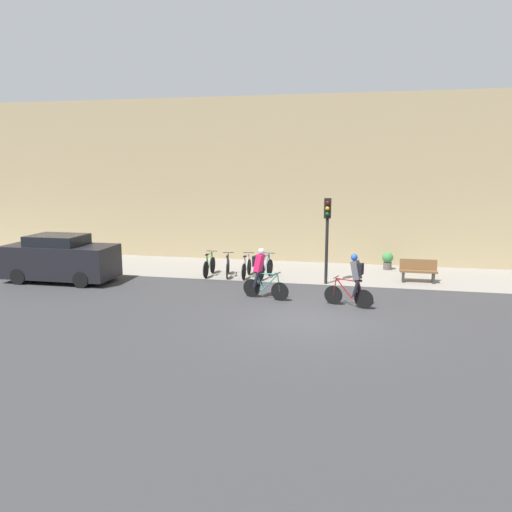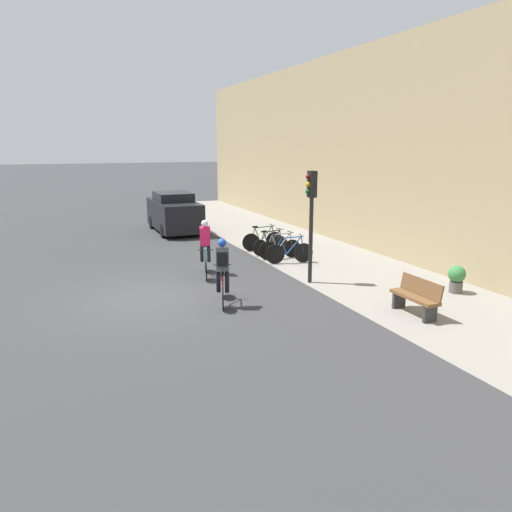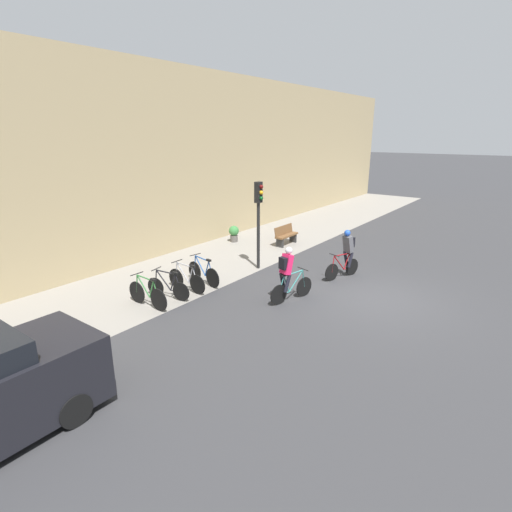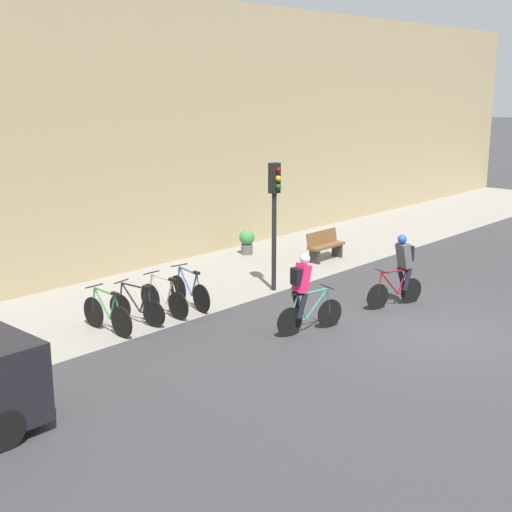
% 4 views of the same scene
% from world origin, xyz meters
% --- Properties ---
extents(ground, '(200.00, 200.00, 0.00)m').
position_xyz_m(ground, '(0.00, 0.00, 0.00)').
color(ground, '#333335').
extents(kerb_strip, '(44.00, 4.50, 0.01)m').
position_xyz_m(kerb_strip, '(0.00, 6.75, 0.00)').
color(kerb_strip, gray).
rests_on(kerb_strip, ground).
extents(building_facade, '(44.00, 0.60, 7.70)m').
position_xyz_m(building_facade, '(0.00, 9.30, 3.85)').
color(building_facade, tan).
rests_on(building_facade, ground).
extents(cyclist_pink, '(1.66, 0.61, 1.76)m').
position_xyz_m(cyclist_pink, '(-1.86, 2.09, 0.95)').
color(cyclist_pink, black).
rests_on(cyclist_pink, ground).
extents(cyclist_grey, '(1.59, 0.64, 1.75)m').
position_xyz_m(cyclist_grey, '(1.29, 1.61, 0.95)').
color(cyclist_grey, black).
rests_on(cyclist_grey, ground).
extents(parked_bike_0, '(0.46, 1.68, 0.98)m').
position_xyz_m(parked_bike_0, '(-4.68, 5.23, 0.41)').
color(parked_bike_0, black).
rests_on(parked_bike_0, ground).
extents(parked_bike_1, '(0.48, 1.57, 0.94)m').
position_xyz_m(parked_bike_1, '(-3.88, 5.23, 0.38)').
color(parked_bike_1, black).
rests_on(parked_bike_1, ground).
extents(parked_bike_2, '(0.46, 1.65, 0.96)m').
position_xyz_m(parked_bike_2, '(-3.08, 5.23, 0.40)').
color(parked_bike_2, black).
rests_on(parked_bike_2, ground).
extents(parked_bike_3, '(0.46, 1.69, 0.98)m').
position_xyz_m(parked_bike_3, '(-2.29, 5.23, 0.41)').
color(parked_bike_3, black).
rests_on(parked_bike_3, ground).
extents(traffic_light_pole, '(0.26, 0.30, 3.31)m').
position_xyz_m(traffic_light_pole, '(0.19, 4.70, 2.31)').
color(traffic_light_pole, black).
rests_on(traffic_light_pole, ground).
extents(bench, '(1.41, 0.44, 0.89)m').
position_xyz_m(bench, '(3.72, 5.72, 0.46)').
color(bench, brown).
rests_on(bench, ground).
extents(parked_car, '(4.30, 1.84, 1.85)m').
position_xyz_m(parked_car, '(-10.09, 3.01, 0.90)').
color(parked_car, black).
rests_on(parked_car, ground).
extents(potted_plant, '(0.48, 0.48, 0.78)m').
position_xyz_m(potted_plant, '(2.66, 7.98, 0.44)').
color(potted_plant, '#56514C').
rests_on(potted_plant, ground).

